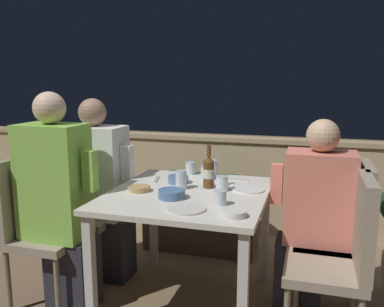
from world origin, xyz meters
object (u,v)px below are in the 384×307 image
chair_left_far (76,199)px  person_white_polo (100,190)px  chair_right_far (348,228)px  beer_bottle (209,172)px  chair_left_near (33,218)px  person_coral_top (312,218)px  chair_right_near (346,250)px  person_green_blouse (59,202)px

chair_left_far → person_white_polo: size_ratio=0.73×
chair_right_far → beer_bottle: size_ratio=3.51×
chair_left_near → chair_left_far: bearing=85.2°
chair_right_far → beer_bottle: bearing=-177.1°
chair_left_near → beer_bottle: size_ratio=3.51×
chair_right_far → person_coral_top: 0.21m
chair_right_near → person_coral_top: 0.37m
person_green_blouse → chair_right_far: size_ratio=1.43×
person_white_polo → beer_bottle: person_white_polo is taller
chair_left_near → person_white_polo: 0.49m
chair_right_far → person_coral_top: bearing=180.0°
chair_left_far → beer_bottle: size_ratio=3.51×
person_coral_top → beer_bottle: bearing=-176.1°
chair_left_near → chair_right_near: (1.83, 0.05, 0.00)m
chair_left_far → chair_right_near: same height
chair_right_far → chair_left_near: bearing=-168.6°
chair_left_far → chair_right_near: 1.84m
beer_bottle → chair_right_far: bearing=2.9°
person_green_blouse → person_coral_top: (1.47, 0.38, -0.08)m
chair_left_near → chair_right_far: bearing=11.4°
beer_bottle → person_coral_top: bearing=3.9°
person_coral_top → person_green_blouse: bearing=-165.6°
chair_left_far → person_white_polo: person_white_polo is taller
person_green_blouse → beer_bottle: person_green_blouse is taller
chair_left_far → beer_bottle: bearing=-4.8°
person_white_polo → beer_bottle: (0.81, -0.08, 0.20)m
chair_left_far → person_green_blouse: bearing=-69.0°
person_green_blouse → chair_right_far: (1.67, 0.38, -0.12)m
chair_left_near → person_green_blouse: bearing=0.0°
chair_left_far → person_white_polo: bearing=-0.0°
chair_left_near → person_coral_top: size_ratio=0.79×
chair_left_near → person_coral_top: (1.67, 0.38, 0.04)m
person_white_polo → person_green_blouse: bearing=-95.0°
person_white_polo → beer_bottle: 0.84m
person_coral_top → beer_bottle: (-0.63, -0.04, 0.25)m
chair_left_far → person_white_polo: 0.22m
person_green_blouse → person_white_polo: person_green_blouse is taller
beer_bottle → chair_right_near: bearing=-20.1°
chair_right_near → person_white_polo: bearing=166.9°
chair_left_near → person_green_blouse: size_ratio=0.70×
chair_left_near → person_white_polo: size_ratio=0.73×
chair_left_far → beer_bottle: 1.05m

